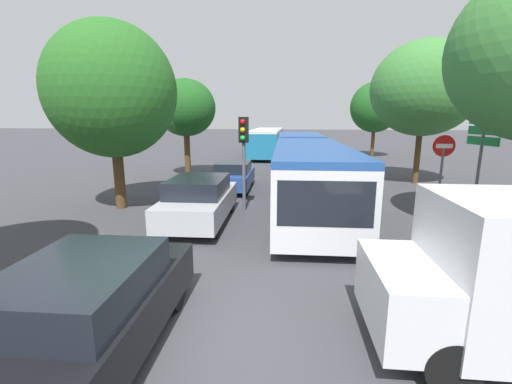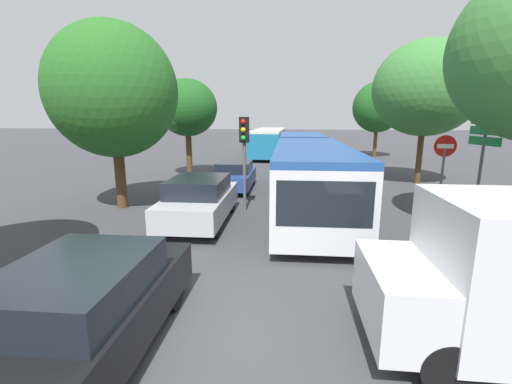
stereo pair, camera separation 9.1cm
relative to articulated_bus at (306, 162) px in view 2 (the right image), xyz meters
The scene contains 13 objects.
ground_plane 11.21m from the articulated_bus, 98.64° to the right, with size 200.00×200.00×0.00m, color #3D3D42.
articulated_bus is the anchor object (origin of this frame).
city_bus_rear 15.82m from the articulated_bus, 101.97° to the left, with size 2.63×11.07×2.37m.
queued_car_black 12.09m from the articulated_bus, 104.56° to the right, with size 2.02×4.37×1.49m.
queued_car_silver 6.22m from the articulated_bus, 123.29° to the right, with size 2.04×4.42×1.51m.
queued_car_blue 3.40m from the articulated_bus, behind, with size 1.82×3.94×1.34m.
traffic_light 4.26m from the articulated_bus, 122.52° to the right, with size 0.34×0.37×3.40m.
no_entry_sign 5.79m from the articulated_bus, 39.60° to the right, with size 0.70×0.08×2.82m.
direction_sign_post 6.76m from the articulated_bus, 30.18° to the right, with size 0.37×1.38×3.60m.
tree_left_mid 8.28m from the articulated_bus, 151.85° to the right, with size 4.56×4.56×6.69m.
tree_left_far 8.18m from the articulated_bus, 151.37° to the left, with size 3.43×3.43×5.55m.
tree_right_mid 7.44m from the articulated_bus, 27.63° to the left, with size 5.17×5.17×7.14m.
tree_right_far 17.20m from the articulated_bus, 69.06° to the left, with size 4.21×4.21×6.42m.
Camera 2 is at (1.60, -4.58, 3.36)m, focal length 24.00 mm.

